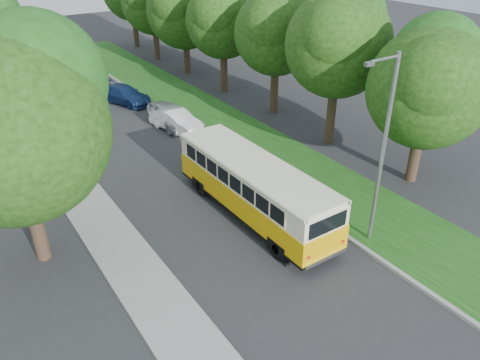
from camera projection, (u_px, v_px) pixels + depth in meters
ground at (253, 244)px, 19.69m from camera, size 120.00×120.00×0.00m
curb at (254, 174)px, 25.04m from camera, size 0.20×70.00×0.15m
grass_verge at (288, 163)px, 26.19m from camera, size 4.50×70.00×0.13m
sidewalk at (101, 223)px, 20.96m from camera, size 2.20×70.00×0.12m
treeline at (138, 23)px, 31.42m from camera, size 24.27×41.91×9.46m
lamppost_near at (382, 148)px, 17.80m from camera, size 1.71×0.16×8.00m
lamppost_far at (28, 75)px, 27.03m from camera, size 1.71×0.16×7.50m
warning_sign at (58, 136)px, 25.37m from camera, size 0.56×0.10×2.50m
vintage_bus at (254, 189)px, 20.96m from camera, size 2.52×9.46×2.80m
car_silver at (170, 115)px, 30.78m from camera, size 1.80×4.36×1.48m
car_white at (177, 121)px, 30.08m from camera, size 2.38×4.35×1.36m
car_blue at (124, 95)px, 34.70m from camera, size 3.38×4.89×1.31m
car_grey at (82, 65)px, 41.87m from camera, size 3.78×5.20×1.31m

